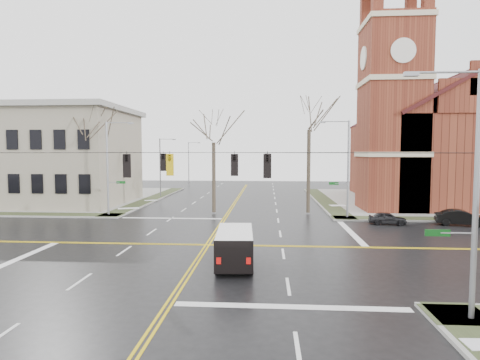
# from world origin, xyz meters

# --- Properties ---
(ground) EXTENTS (120.00, 120.00, 0.00)m
(ground) POSITION_xyz_m (0.00, 0.00, 0.00)
(ground) COLOR black
(ground) RESTS_ON ground
(sidewalks) EXTENTS (80.00, 80.00, 0.17)m
(sidewalks) POSITION_xyz_m (0.00, 0.00, 0.08)
(sidewalks) COLOR gray
(sidewalks) RESTS_ON ground
(road_markings) EXTENTS (100.00, 100.00, 0.01)m
(road_markings) POSITION_xyz_m (0.00, 0.00, 0.01)
(road_markings) COLOR gold
(road_markings) RESTS_ON ground
(church) EXTENTS (24.28, 27.48, 27.50)m
(church) POSITION_xyz_m (24.76, 24.78, 8.43)
(church) COLOR maroon
(church) RESTS_ON ground
(civic_building_a) EXTENTS (18.00, 14.00, 11.00)m
(civic_building_a) POSITION_xyz_m (-22.00, 20.00, 5.50)
(civic_building_a) COLOR gray
(civic_building_a) RESTS_ON ground
(signal_pole_ne) EXTENTS (2.75, 0.22, 9.00)m
(signal_pole_ne) POSITION_xyz_m (11.32, 11.50, 4.95)
(signal_pole_ne) COLOR gray
(signal_pole_ne) RESTS_ON ground
(signal_pole_nw) EXTENTS (2.75, 0.22, 9.00)m
(signal_pole_nw) POSITION_xyz_m (-11.32, 11.50, 4.95)
(signal_pole_nw) COLOR gray
(signal_pole_nw) RESTS_ON ground
(signal_pole_se) EXTENTS (2.75, 0.22, 9.00)m
(signal_pole_se) POSITION_xyz_m (11.32, -11.50, 4.95)
(signal_pole_se) COLOR gray
(signal_pole_se) RESTS_ON ground
(span_wires) EXTENTS (23.02, 23.02, 0.03)m
(span_wires) POSITION_xyz_m (0.00, 0.00, 6.20)
(span_wires) COLOR black
(span_wires) RESTS_ON ground
(traffic_signals) EXTENTS (8.21, 8.26, 1.30)m
(traffic_signals) POSITION_xyz_m (-0.00, -0.67, 5.45)
(traffic_signals) COLOR black
(traffic_signals) RESTS_ON ground
(streetlight_north_a) EXTENTS (2.30, 0.20, 8.00)m
(streetlight_north_a) POSITION_xyz_m (-10.65, 28.00, 4.47)
(streetlight_north_a) COLOR gray
(streetlight_north_a) RESTS_ON ground
(streetlight_north_b) EXTENTS (2.30, 0.20, 8.00)m
(streetlight_north_b) POSITION_xyz_m (-10.65, 48.00, 4.47)
(streetlight_north_b) COLOR gray
(streetlight_north_b) RESTS_ON ground
(cargo_van) EXTENTS (2.25, 5.15, 1.91)m
(cargo_van) POSITION_xyz_m (2.22, -4.47, 1.13)
(cargo_van) COLOR white
(cargo_van) RESTS_ON ground
(parked_car_a) EXTENTS (3.29, 1.68, 1.07)m
(parked_car_a) POSITION_xyz_m (14.34, 8.65, 0.54)
(parked_car_a) COLOR black
(parked_car_a) RESTS_ON ground
(parked_car_b) EXTENTS (4.30, 2.38, 1.34)m
(parked_car_b) POSITION_xyz_m (20.43, 8.52, 0.67)
(parked_car_b) COLOR black
(parked_car_b) RESTS_ON ground
(tree_nw_far) EXTENTS (4.00, 4.00, 11.13)m
(tree_nw_far) POSITION_xyz_m (-13.55, 13.33, 8.06)
(tree_nw_far) COLOR #362C22
(tree_nw_far) RESTS_ON ground
(tree_nw_near) EXTENTS (4.00, 4.00, 10.56)m
(tree_nw_near) POSITION_xyz_m (-1.40, 13.68, 7.66)
(tree_nw_near) COLOR #362C22
(tree_nw_near) RESTS_ON ground
(tree_ne) EXTENTS (4.00, 4.00, 12.45)m
(tree_ne) POSITION_xyz_m (8.10, 14.05, 9.00)
(tree_ne) COLOR #362C22
(tree_ne) RESTS_ON ground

